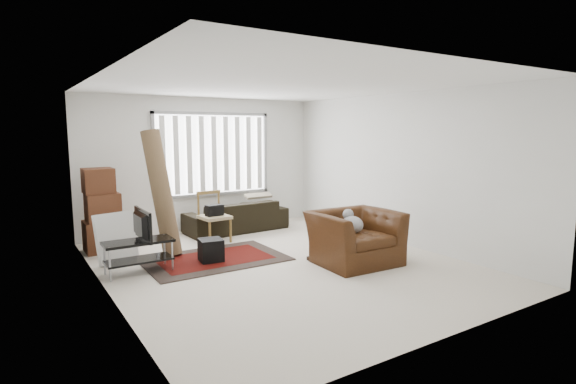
% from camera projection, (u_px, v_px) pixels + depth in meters
% --- Properties ---
extents(room, '(6.00, 6.02, 2.71)m').
position_uv_depth(room, '(266.00, 148.00, 7.11)').
color(room, beige).
rests_on(room, ground).
extents(persian_rug, '(2.17, 1.45, 0.02)m').
position_uv_depth(persian_rug, '(214.00, 259.00, 7.14)').
color(persian_rug, black).
rests_on(persian_rug, ground).
extents(tv_stand, '(0.96, 0.43, 0.48)m').
position_uv_depth(tv_stand, '(139.00, 250.00, 6.42)').
color(tv_stand, black).
rests_on(tv_stand, ground).
extents(tv, '(0.10, 0.78, 0.45)m').
position_uv_depth(tv, '(137.00, 225.00, 6.37)').
color(tv, black).
rests_on(tv, tv_stand).
extents(subwoofer, '(0.39, 0.39, 0.35)m').
position_uv_depth(subwoofer, '(211.00, 250.00, 6.99)').
color(subwoofer, black).
rests_on(subwoofer, persian_rug).
extents(moving_boxes, '(0.58, 0.53, 1.41)m').
position_uv_depth(moving_boxes, '(102.00, 213.00, 7.56)').
color(moving_boxes, '#562F1B').
rests_on(moving_boxes, ground).
extents(white_flatpack, '(0.66, 0.40, 0.78)m').
position_uv_depth(white_flatpack, '(116.00, 238.00, 6.95)').
color(white_flatpack, silver).
rests_on(white_flatpack, ground).
extents(rolled_rug, '(0.63, 0.74, 2.06)m').
position_uv_depth(rolled_rug, '(162.00, 193.00, 7.28)').
color(rolled_rug, brown).
rests_on(rolled_rug, ground).
extents(sofa, '(2.11, 0.98, 0.80)m').
position_uv_depth(sofa, '(236.00, 212.00, 9.14)').
color(sofa, black).
rests_on(sofa, ground).
extents(side_chair, '(0.53, 0.53, 0.93)m').
position_uv_depth(side_chair, '(214.00, 214.00, 8.23)').
color(side_chair, tan).
rests_on(side_chair, ground).
extents(armchair, '(1.29, 1.14, 0.92)m').
position_uv_depth(armchair, '(355.00, 234.00, 6.90)').
color(armchair, '#3B1E0C').
rests_on(armchair, ground).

